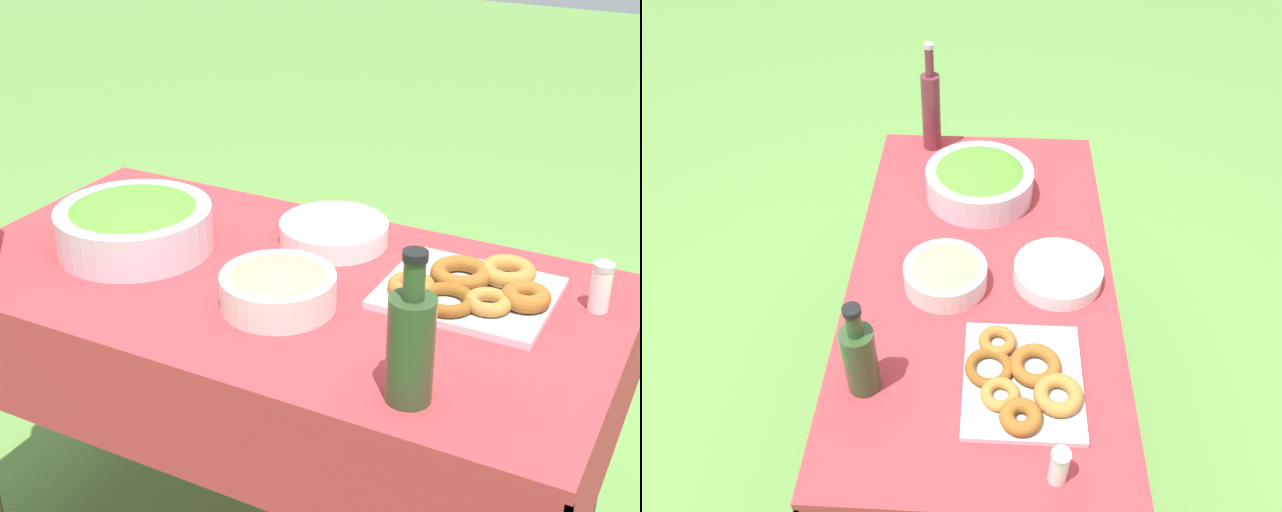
# 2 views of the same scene
# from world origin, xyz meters

# --- Properties ---
(ground_plane) EXTENTS (14.00, 14.00, 0.00)m
(ground_plane) POSITION_xyz_m (0.00, 0.00, 0.00)
(ground_plane) COLOR #609342
(picnic_table) EXTENTS (1.36, 0.72, 0.74)m
(picnic_table) POSITION_xyz_m (0.00, 0.00, 0.64)
(picnic_table) COLOR #B73338
(picnic_table) RESTS_ON ground_plane
(salad_bowl) EXTENTS (0.33, 0.33, 0.12)m
(salad_bowl) POSITION_xyz_m (-0.34, -0.02, 0.80)
(salad_bowl) COLOR silver
(salad_bowl) RESTS_ON picnic_table
(pasta_bowl) EXTENTS (0.22, 0.22, 0.09)m
(pasta_bowl) POSITION_xyz_m (0.06, -0.10, 0.79)
(pasta_bowl) COLOR silver
(pasta_bowl) RESTS_ON picnic_table
(donut_platter) EXTENTS (0.34, 0.30, 0.05)m
(donut_platter) POSITION_xyz_m (0.37, 0.10, 0.77)
(donut_platter) COLOR silver
(donut_platter) RESTS_ON picnic_table
(plate_stack) EXTENTS (0.24, 0.24, 0.05)m
(plate_stack) POSITION_xyz_m (0.02, 0.20, 0.77)
(plate_stack) COLOR white
(plate_stack) RESTS_ON picnic_table
(olive_oil_bottle) EXTENTS (0.08, 0.08, 0.26)m
(olive_oil_bottle) POSITION_xyz_m (0.39, -0.26, 0.85)
(olive_oil_bottle) COLOR #2D4723
(olive_oil_bottle) RESTS_ON picnic_table
(wine_bottle) EXTENTS (0.06, 0.06, 0.37)m
(wine_bottle) POSITION_xyz_m (-0.61, -0.19, 0.89)
(wine_bottle) COLOR maroon
(wine_bottle) RESTS_ON picnic_table
(salt_shaker) EXTENTS (0.04, 0.04, 0.10)m
(salt_shaker) POSITION_xyz_m (0.60, 0.17, 0.79)
(salt_shaker) COLOR white
(salt_shaker) RESTS_ON picnic_table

